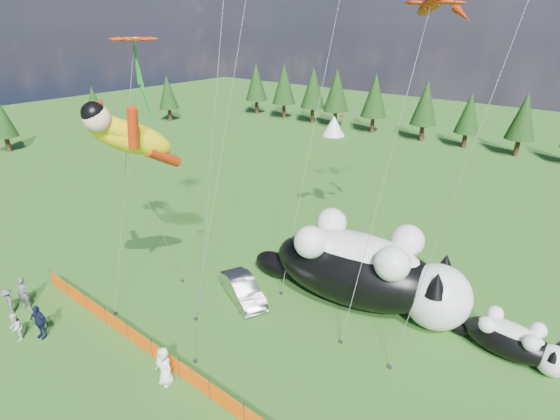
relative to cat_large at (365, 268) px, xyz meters
The scene contains 15 objects.
ground 8.94m from the cat_large, 122.16° to the right, with size 160.00×160.00×0.00m, color #0F390A.
safety_fence 11.44m from the cat_large, 114.04° to the right, with size 22.06×0.06×1.10m.
tree_line 37.99m from the cat_large, 96.97° to the left, with size 90.00×4.00×8.00m, color black, non-canonical shape.
cat_large is the anchor object (origin of this frame).
cat_small 7.90m from the cat_large, ahead, with size 5.49×2.13×1.98m.
car 7.04m from the cat_large, 143.51° to the right, with size 1.42×4.08×1.34m, color #B1B2B6.
spectator_a 19.06m from the cat_large, 139.45° to the right, with size 0.72×0.47×1.96m, color #545358.
spectator_b 18.35m from the cat_large, 130.99° to the right, with size 0.75×0.44×1.55m, color white.
spectator_c 17.23m from the cat_large, 131.14° to the right, with size 1.11×0.57×1.89m, color #131834.
spectator_d 19.72m from the cat_large, 138.15° to the right, with size 1.01×0.52×1.56m, color #545358.
spectator_e 11.65m from the cat_large, 109.32° to the right, with size 0.94×0.61×1.91m, color white.
superhero_kite 13.93m from the cat_large, 135.45° to the right, with size 5.03×5.79×12.33m.
gecko_kite 14.37m from the cat_large, 87.26° to the left, with size 5.66×11.42×17.83m.
flower_kite 16.87m from the cat_large, 151.74° to the right, with size 2.86×5.30×14.44m.
diamond_kite_a 15.64m from the cat_large, behind, with size 2.26×7.25×17.97m.
Camera 1 is at (14.03, -12.00, 14.90)m, focal length 28.00 mm.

